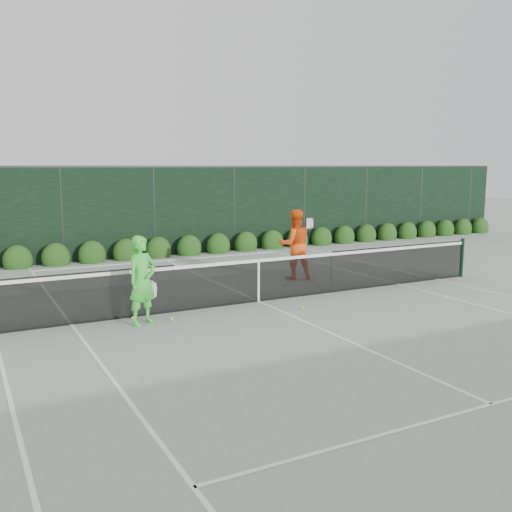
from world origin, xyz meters
TOP-DOWN VIEW (x-y plane):
  - ground at (0.00, 0.00)m, footprint 80.00×80.00m
  - tennis_net at (-0.02, 0.00)m, footprint 12.90×0.10m
  - player_woman at (-2.86, -0.60)m, footprint 0.75×0.64m
  - player_man at (2.12, 1.88)m, footprint 1.06×0.91m
  - court_lines at (0.00, 0.00)m, footprint 11.03×23.83m
  - windscreen_fence at (0.00, -2.71)m, footprint 32.00×21.07m
  - hedge_row at (-0.00, 7.15)m, footprint 31.66×0.65m
  - tennis_balls at (0.10, 0.04)m, footprint 5.07×2.36m

SIDE VIEW (x-z plane):
  - ground at x=0.00m, z-range 0.00..0.00m
  - court_lines at x=0.00m, z-range 0.00..0.01m
  - tennis_balls at x=0.10m, z-range 0.00..0.07m
  - hedge_row at x=0.00m, z-range -0.23..0.70m
  - tennis_net at x=-0.02m, z-range 0.00..1.07m
  - player_woman at x=-2.86m, z-range 0.00..1.73m
  - player_man at x=2.12m, z-range 0.00..1.89m
  - windscreen_fence at x=0.00m, z-range -0.02..3.04m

